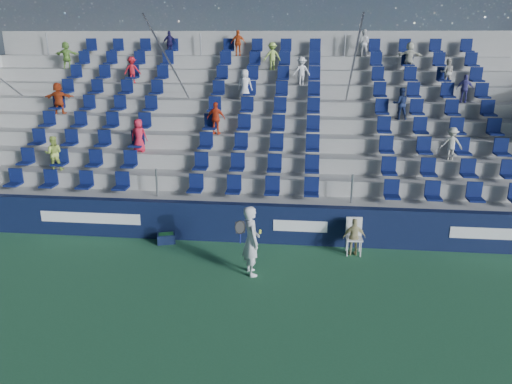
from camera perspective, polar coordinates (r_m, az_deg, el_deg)
ground at (r=12.54m, az=-2.33°, el=-11.27°), size 70.00×70.00×0.00m
sponsor_wall at (r=15.13m, az=-0.60°, el=-3.56°), size 24.00×0.32×1.20m
grandstand at (r=19.58m, az=1.13°, el=6.02°), size 24.00×8.17×6.63m
tennis_player at (r=12.99m, az=-0.56°, el=-5.57°), size 0.74×0.81×1.88m
line_judge_chair at (r=14.64m, az=11.13°, el=-4.64°), size 0.48×0.50×1.05m
line_judge at (r=14.52m, az=11.16°, el=-5.07°), size 0.67×0.35×1.09m
ball_bin at (r=15.42m, az=-10.22°, el=-5.18°), size 0.62×0.50×0.30m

